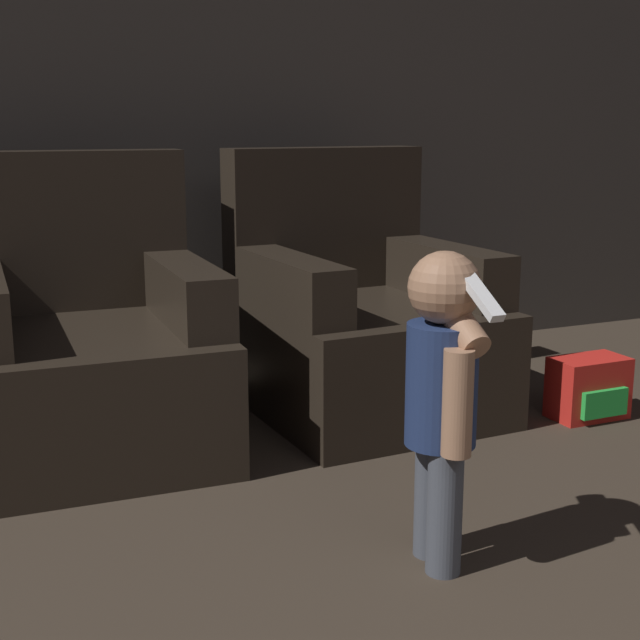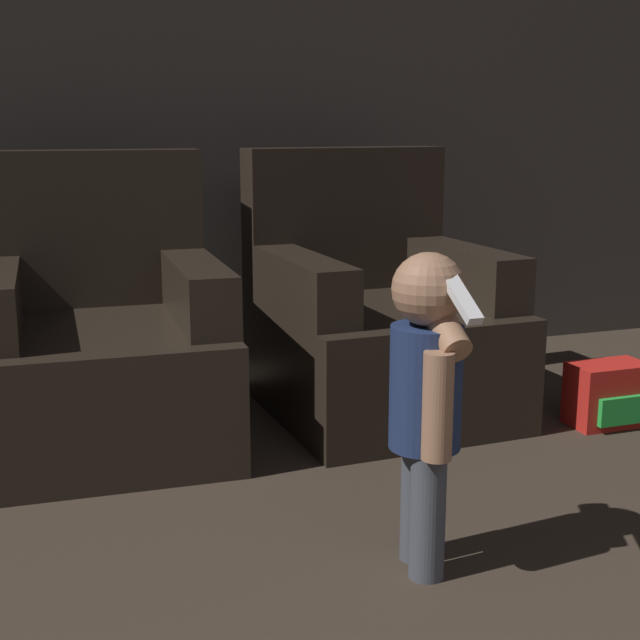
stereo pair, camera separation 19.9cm
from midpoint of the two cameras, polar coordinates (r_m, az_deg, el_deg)
wall_back at (r=3.97m, az=-6.50°, el=15.74°), size 8.40×0.05×2.60m
armchair_left at (r=3.10m, az=-16.49°, el=-1.92°), size 0.85×0.93×0.98m
armchair_right at (r=3.38m, az=0.86°, el=-0.24°), size 0.84×0.93×0.98m
person_toddler at (r=2.13m, az=5.24°, el=-4.20°), size 0.17×0.31×0.78m
toy_backpack at (r=3.41m, az=15.25°, el=-4.26°), size 0.28×0.18×0.23m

